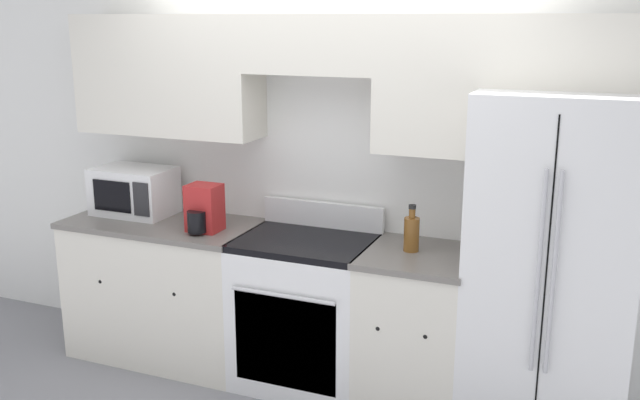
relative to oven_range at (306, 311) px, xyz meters
name	(u,v)px	position (x,y,z in m)	size (l,w,h in m)	color
wall_back	(338,136)	(0.10, 0.28, 1.05)	(8.00, 0.39, 2.60)	white
lower_cabinets_left	(166,288)	(-1.01, 0.00, 0.00)	(1.26, 0.64, 0.93)	silver
lower_cabinets_right	(415,330)	(0.69, 0.00, 0.00)	(0.61, 0.64, 0.93)	silver
oven_range	(306,311)	(0.00, 0.00, 0.00)	(0.80, 0.65, 1.09)	white
refrigerator	(551,267)	(1.40, 0.05, 0.46)	(0.84, 0.75, 1.86)	white
microwave	(134,191)	(-1.28, 0.09, 0.62)	(0.52, 0.35, 0.31)	white
bottle	(412,233)	(0.64, 0.03, 0.57)	(0.09, 0.09, 0.27)	brown
electric_kettle	(203,210)	(-0.64, -0.09, 0.60)	(0.20, 0.23, 0.29)	#B22323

